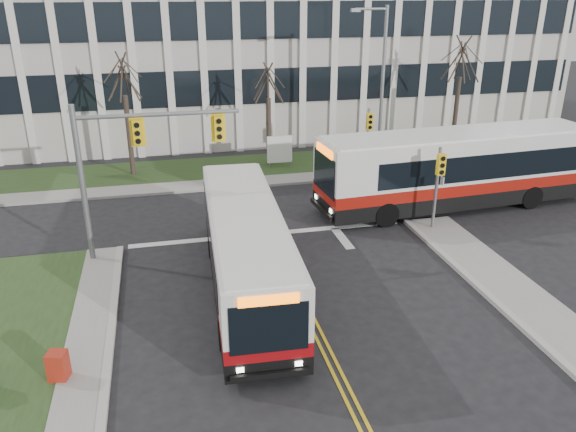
{
  "coord_description": "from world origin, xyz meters",
  "views": [
    {
      "loc": [
        -4.25,
        -13.98,
        10.03
      ],
      "look_at": [
        0.18,
        5.25,
        2.0
      ],
      "focal_mm": 35.0,
      "sensor_mm": 36.0,
      "label": 1
    }
  ],
  "objects_px": {
    "bus_cross": "(457,171)",
    "streetlight": "(380,81)",
    "directory_sign": "(280,150)",
    "newspaper_box_red": "(58,367)",
    "bus_main": "(246,251)"
  },
  "relations": [
    {
      "from": "bus_cross",
      "to": "streetlight",
      "type": "bearing_deg",
      "value": -170.97
    },
    {
      "from": "bus_cross",
      "to": "directory_sign",
      "type": "bearing_deg",
      "value": -142.46
    },
    {
      "from": "streetlight",
      "to": "newspaper_box_red",
      "type": "bearing_deg",
      "value": -133.23
    },
    {
      "from": "streetlight",
      "to": "newspaper_box_red",
      "type": "relative_size",
      "value": 9.68
    },
    {
      "from": "directory_sign",
      "to": "bus_cross",
      "type": "relative_size",
      "value": 0.15
    },
    {
      "from": "directory_sign",
      "to": "newspaper_box_red",
      "type": "xyz_separation_m",
      "value": [
        -10.02,
        -17.84,
        -0.7
      ]
    },
    {
      "from": "bus_main",
      "to": "newspaper_box_red",
      "type": "xyz_separation_m",
      "value": [
        -5.82,
        -3.99,
        -1.01
      ]
    },
    {
      "from": "newspaper_box_red",
      "to": "bus_cross",
      "type": "bearing_deg",
      "value": 44.87
    },
    {
      "from": "bus_main",
      "to": "newspaper_box_red",
      "type": "bearing_deg",
      "value": -142.78
    },
    {
      "from": "directory_sign",
      "to": "newspaper_box_red",
      "type": "relative_size",
      "value": 2.11
    },
    {
      "from": "newspaper_box_red",
      "to": "bus_main",
      "type": "bearing_deg",
      "value": 49.39
    },
    {
      "from": "streetlight",
      "to": "bus_main",
      "type": "distance_m",
      "value": 16.31
    },
    {
      "from": "streetlight",
      "to": "bus_cross",
      "type": "xyz_separation_m",
      "value": [
        1.55,
        -6.7,
        -3.37
      ]
    },
    {
      "from": "bus_cross",
      "to": "newspaper_box_red",
      "type": "distance_m",
      "value": 19.77
    },
    {
      "from": "directory_sign",
      "to": "newspaper_box_red",
      "type": "bearing_deg",
      "value": -119.31
    }
  ]
}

